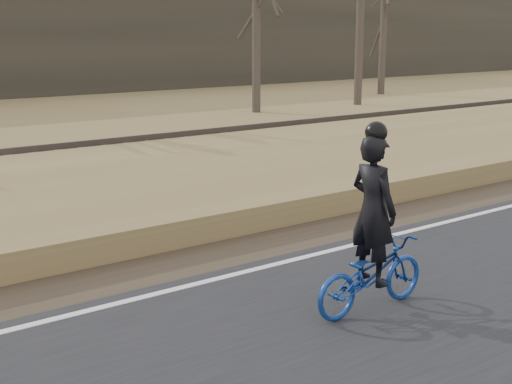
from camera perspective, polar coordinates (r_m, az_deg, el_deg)
ground at (r=12.65m, az=14.83°, el=-3.03°), size 120.00×120.00×0.00m
edge_line at (r=12.75m, az=14.15°, el=-2.56°), size 120.00×0.12×0.01m
shoulder at (r=13.39m, az=10.83°, el=-1.86°), size 120.00×1.60×0.04m
embankment at (r=15.45m, az=2.64°, el=1.10°), size 120.00×5.00×0.44m
ballast at (r=18.49m, az=-4.88°, el=3.04°), size 120.00×3.00×0.45m
railroad at (r=18.44m, az=-4.90°, el=3.97°), size 120.00×2.40×0.29m
cyclist at (r=8.62m, az=9.24°, el=-4.62°), size 1.71×0.66×2.29m
bare_tree_center at (r=29.65m, az=0.02°, el=14.43°), size 0.36×0.36×8.32m
bare_tree_right at (r=32.99m, az=8.34°, el=13.83°), size 0.36×0.36×7.96m
bare_tree_far_right at (r=38.64m, az=10.18°, el=13.41°), size 0.36×0.36×7.68m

